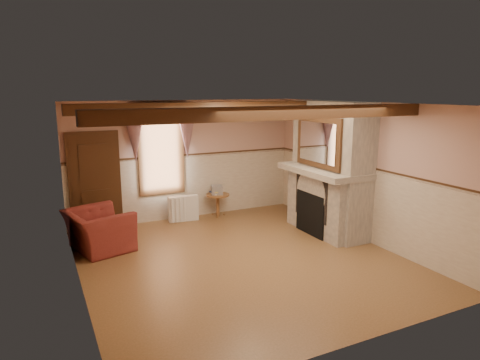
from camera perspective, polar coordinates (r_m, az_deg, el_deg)
name	(u,v)px	position (r m, az deg, el deg)	size (l,w,h in m)	color
floor	(241,259)	(7.94, 0.17, -10.49)	(5.50, 6.00, 0.01)	brown
ceiling	(241,104)	(7.35, 0.18, 10.14)	(5.50, 6.00, 0.01)	silver
wall_back	(186,160)	(10.25, -7.25, 2.69)	(5.50, 0.02, 2.80)	tan
wall_front	(357,235)	(5.10, 15.32, -7.14)	(5.50, 0.02, 2.80)	tan
wall_left	(75,202)	(6.81, -21.12, -2.74)	(0.02, 6.00, 2.80)	tan
wall_right	(362,172)	(9.05, 16.00, 1.09)	(0.02, 6.00, 2.80)	tan
wainscot	(241,220)	(7.69, 0.17, -5.32)	(5.50, 6.00, 1.50)	beige
chair_rail	(241,179)	(7.50, 0.17, 0.16)	(5.50, 6.00, 0.08)	black
firebox	(313,213)	(9.26, 9.71, -4.42)	(0.20, 0.95, 0.90)	black
armchair	(99,230)	(8.69, -18.32, -6.37)	(1.20, 1.05, 0.78)	maroon
side_table	(218,205)	(10.46, -2.96, -3.36)	(0.56, 0.56, 0.55)	brown
book_stack	(217,190)	(10.40, -3.09, -1.32)	(0.26, 0.32, 0.20)	#B7AD8C
radiator	(183,208)	(10.15, -7.57, -3.78)	(0.70, 0.18, 0.60)	white
bowl	(331,168)	(9.00, 12.03, 1.62)	(0.32, 0.32, 0.08)	brown
mantel_clock	(303,158)	(9.81, 8.36, 2.95)	(0.14, 0.24, 0.20)	#32190D
oil_lamp	(318,160)	(9.35, 10.32, 2.70)	(0.11, 0.11, 0.28)	gold
candle_red	(335,167)	(8.89, 12.58, 1.74)	(0.06, 0.06, 0.16)	#AE1530
jar_yellow	(333,167)	(8.95, 12.31, 1.68)	(0.06, 0.06, 0.12)	gold
fireplace	(331,168)	(9.30, 12.05, 1.57)	(0.85, 2.00, 2.80)	gray
mantel	(324,171)	(9.20, 11.15, 1.24)	(1.05, 2.05, 0.12)	gray
overmantel_mirror	(318,142)	(8.99, 10.36, 4.97)	(0.06, 1.44, 1.04)	silver
door	(95,183)	(9.80, -18.77, -0.37)	(1.10, 0.10, 2.10)	black
window	(161,151)	(10.01, -10.49, 3.81)	(1.06, 0.08, 2.02)	white
window_drapes	(161,125)	(9.86, -10.48, 7.20)	(1.30, 0.14, 1.40)	gray
ceiling_beam_front	(278,113)	(6.30, 5.06, 8.88)	(5.50, 0.18, 0.20)	black
ceiling_beam_back	(214,107)	(8.44, -3.47, 9.67)	(5.50, 0.18, 0.20)	black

